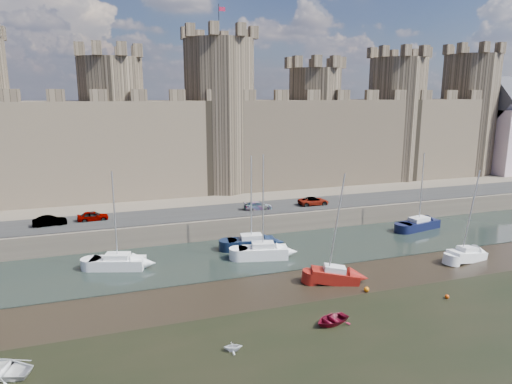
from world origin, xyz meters
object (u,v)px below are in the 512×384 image
car_1 (50,221)px  sailboat_5 (467,254)px  sailboat_1 (251,242)px  sailboat_3 (419,224)px  car_3 (314,201)px  sailboat_2 (263,251)px  car_2 (258,206)px  sailboat_0 (118,262)px  sailboat_4 (335,275)px  car_0 (93,216)px

car_1 → sailboat_5: 46.70m
sailboat_1 → sailboat_5: sailboat_1 is taller
sailboat_5 → sailboat_3: bearing=68.1°
car_3 → sailboat_2: size_ratio=0.37×
car_1 → car_3: size_ratio=0.87×
car_2 → sailboat_0: sailboat_0 is taller
car_2 → sailboat_4: size_ratio=0.36×
sailboat_5 → sailboat_1: bearing=143.4°
sailboat_0 → sailboat_1: (14.77, 1.44, 0.05)m
sailboat_2 → sailboat_3: bearing=22.2°
sailboat_0 → car_0: bearing=120.3°
sailboat_1 → sailboat_0: bearing=-165.9°
sailboat_0 → sailboat_1: bearing=23.2°
car_2 → sailboat_1: 8.79m
car_0 → sailboat_3: bearing=-103.7°
car_1 → sailboat_4: bearing=-132.6°
car_2 → sailboat_3: 21.28m
sailboat_2 → sailboat_4: 9.22m
sailboat_2 → sailboat_4: (4.31, -8.15, -0.11)m
car_0 → sailboat_1: bearing=-119.4°
sailboat_0 → sailboat_3: 38.08m
sailboat_2 → car_1: bearing=165.1°
car_3 → sailboat_2: bearing=134.8°
sailboat_3 → sailboat_2: bearing=178.1°
sailboat_3 → car_1: bearing=158.9°
car_3 → sailboat_0: sailboat_0 is taller
car_2 → sailboat_0: (-18.22, -9.21, -2.26)m
sailboat_1 → sailboat_2: bearing=-77.7°
car_2 → sailboat_5: sailboat_5 is taller
sailboat_4 → sailboat_5: (16.17, 0.69, -0.05)m
car_3 → sailboat_2: (-11.25, -11.03, -2.21)m
car_1 → sailboat_5: size_ratio=0.37×
sailboat_0 → sailboat_1: 14.84m
car_2 → sailboat_5: (17.24, -18.60, -2.33)m
car_2 → sailboat_5: 25.47m
car_2 → car_3: (8.02, -0.11, 0.04)m
car_3 → sailboat_4: 20.53m
car_0 → sailboat_3: sailboat_3 is taller
sailboat_4 → sailboat_5: sailboat_4 is taller
car_2 → sailboat_0: bearing=119.8°
car_3 → sailboat_3: sailboat_3 is taller
car_3 → car_1: bearing=89.3°
car_1 → sailboat_4: (26.35, -19.85, -2.34)m
car_1 → sailboat_0: 12.28m
car_3 → sailboat_1: bearing=124.2°
sailboat_4 → sailboat_5: bearing=21.9°
sailboat_1 → sailboat_5: size_ratio=1.09×
sailboat_4 → car_0: bearing=155.9°
car_0 → car_2: size_ratio=0.95×
car_2 → sailboat_2: bearing=166.7°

